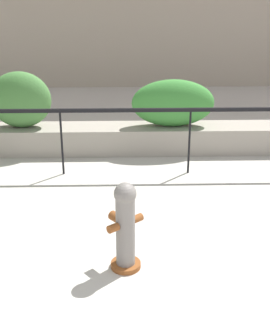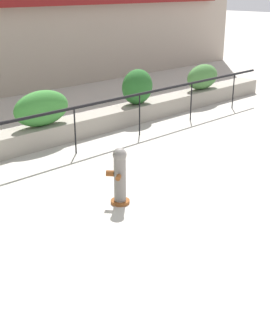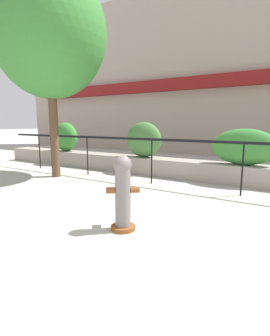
{
  "view_description": "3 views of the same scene",
  "coord_description": "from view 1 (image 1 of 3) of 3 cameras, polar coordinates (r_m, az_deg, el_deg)",
  "views": [
    {
      "loc": [
        -1.1,
        -2.5,
        3.19
      ],
      "look_at": [
        -0.95,
        3.42,
        0.71
      ],
      "focal_mm": 50.0,
      "sensor_mm": 36.0,
      "label": 1
    },
    {
      "loc": [
        -6.36,
        -3.74,
        3.78
      ],
      "look_at": [
        -0.59,
        2.24,
        0.53
      ],
      "focal_mm": 50.0,
      "sensor_mm": 36.0,
      "label": 2
    },
    {
      "loc": [
        0.95,
        -0.83,
        1.52
      ],
      "look_at": [
        -1.51,
        3.11,
        0.72
      ],
      "focal_mm": 28.0,
      "sensor_mm": 36.0,
      "label": 3
    }
  ],
  "objects": [
    {
      "name": "hedge_bush_1",
      "position": [
        8.98,
        -13.82,
        8.08
      ],
      "size": [
        1.15,
        0.6,
        1.05
      ],
      "primitive_type": "ellipsoid",
      "color": "#427538",
      "rests_on": "planter_wall_low"
    },
    {
      "name": "hedge_bush_2",
      "position": [
        8.85,
        4.65,
        7.9
      ],
      "size": [
        1.55,
        0.56,
        0.89
      ],
      "primitive_type": "ellipsoid",
      "color": "#387F33",
      "rests_on": "planter_wall_low"
    },
    {
      "name": "fence_railing_segment",
      "position": [
        7.8,
        6.79,
        6.34
      ],
      "size": [
        15.0,
        0.05,
        1.15
      ],
      "color": "black",
      "rests_on": "ground"
    },
    {
      "name": "planter_wall_low",
      "position": [
        9.07,
        5.63,
        3.65
      ],
      "size": [
        18.0,
        0.7,
        0.5
      ],
      "primitive_type": "cube",
      "color": "gray",
      "rests_on": "ground"
    },
    {
      "name": "fire_hydrant",
      "position": [
        5.32,
        -1.21,
        -7.04
      ],
      "size": [
        0.49,
        0.49,
        1.08
      ],
      "color": "brown",
      "rests_on": "ground"
    }
  ]
}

